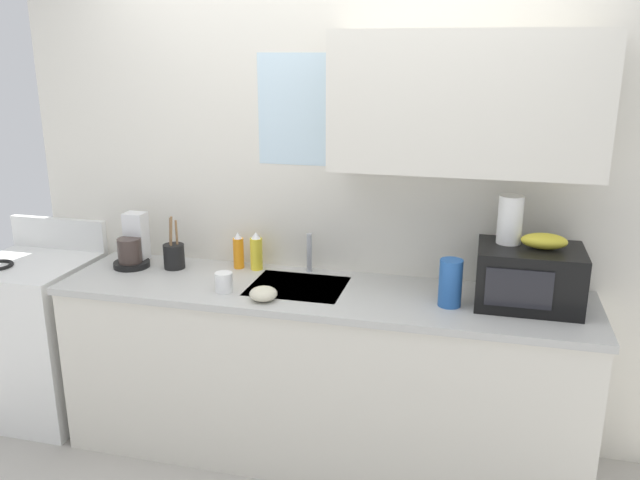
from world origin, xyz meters
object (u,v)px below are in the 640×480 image
(stove_range, at_px, (39,337))
(microwave, at_px, (529,277))
(dish_soap_bottle_yellow, at_px, (256,252))
(utensil_crock, at_px, (174,255))
(dish_soap_bottle_orange, at_px, (239,251))
(mug_white, at_px, (224,282))
(banana_bunch, at_px, (544,241))
(paper_towel_roll, at_px, (510,220))
(cereal_canister, at_px, (450,283))
(small_bowl, at_px, (263,294))
(coffee_maker, at_px, (133,247))

(stove_range, bearing_deg, microwave, 0.99)
(microwave, xyz_separation_m, dish_soap_bottle_yellow, (-1.36, 0.16, -0.04))
(dish_soap_bottle_yellow, relative_size, utensil_crock, 0.70)
(dish_soap_bottle_orange, bearing_deg, mug_white, -80.35)
(dish_soap_bottle_orange, distance_m, utensil_crock, 0.34)
(banana_bunch, distance_m, mug_white, 1.48)
(paper_towel_roll, xyz_separation_m, cereal_canister, (-0.24, -0.15, -0.27))
(mug_white, bearing_deg, stove_range, 173.18)
(stove_range, relative_size, dish_soap_bottle_yellow, 5.29)
(dish_soap_bottle_yellow, relative_size, small_bowl, 1.57)
(dish_soap_bottle_yellow, height_order, small_bowl, dish_soap_bottle_yellow)
(coffee_maker, distance_m, dish_soap_bottle_orange, 0.57)
(utensil_crock, relative_size, small_bowl, 2.23)
(stove_range, xyz_separation_m, microwave, (2.60, 0.04, 0.58))
(banana_bunch, xyz_separation_m, utensil_crock, (-1.84, 0.07, -0.23))
(stove_range, relative_size, coffee_maker, 3.86)
(coffee_maker, xyz_separation_m, cereal_canister, (1.68, -0.16, 0.00))
(banana_bunch, relative_size, dish_soap_bottle_orange, 1.02)
(dish_soap_bottle_yellow, bearing_deg, dish_soap_bottle_orange, -179.13)
(cereal_canister, bearing_deg, dish_soap_bottle_orange, 166.96)
(banana_bunch, xyz_separation_m, coffee_maker, (-2.07, 0.06, -0.20))
(stove_range, distance_m, banana_bunch, 2.75)
(coffee_maker, bearing_deg, banana_bunch, -1.62)
(dish_soap_bottle_yellow, bearing_deg, paper_towel_roll, -5.00)
(small_bowl, bearing_deg, mug_white, 164.74)
(dish_soap_bottle_orange, height_order, utensil_crock, utensil_crock)
(stove_range, bearing_deg, dish_soap_bottle_yellow, 9.45)
(paper_towel_roll, relative_size, mug_white, 2.32)
(dish_soap_bottle_orange, height_order, small_bowl, dish_soap_bottle_orange)
(stove_range, xyz_separation_m, utensil_crock, (0.81, 0.12, 0.51))
(small_bowl, bearing_deg, paper_towel_roll, 15.57)
(dish_soap_bottle_orange, bearing_deg, paper_towel_roll, -4.57)
(cereal_canister, xyz_separation_m, utensil_crock, (-1.45, 0.17, -0.04))
(stove_range, height_order, microwave, microwave)
(microwave, xyz_separation_m, cereal_canister, (-0.34, -0.10, -0.03))
(dish_soap_bottle_yellow, height_order, utensil_crock, utensil_crock)
(paper_towel_roll, xyz_separation_m, small_bowl, (-1.08, -0.30, -0.35))
(banana_bunch, bearing_deg, utensil_crock, 177.82)
(dish_soap_bottle_orange, bearing_deg, small_bowl, -55.64)
(utensil_crock, bearing_deg, mug_white, -33.73)
(banana_bunch, height_order, utensil_crock, banana_bunch)
(banana_bunch, bearing_deg, dish_soap_bottle_orange, 174.00)
(dish_soap_bottle_yellow, distance_m, mug_white, 0.36)
(microwave, bearing_deg, utensil_crock, 177.71)
(utensil_crock, bearing_deg, dish_soap_bottle_orange, 15.03)
(mug_white, bearing_deg, microwave, 7.69)
(paper_towel_roll, relative_size, dish_soap_bottle_orange, 1.12)
(paper_towel_roll, distance_m, coffee_maker, 1.94)
(mug_white, distance_m, utensil_crock, 0.47)
(coffee_maker, xyz_separation_m, dish_soap_bottle_orange, (0.56, 0.10, -0.01))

